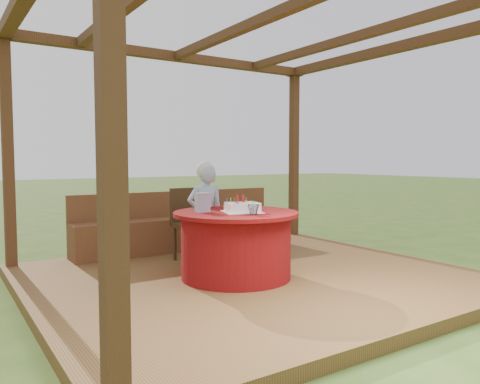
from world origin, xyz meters
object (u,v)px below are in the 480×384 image
chair (191,220)px  drinking_glass (253,210)px  birthday_cake (242,207)px  gift_bag (202,202)px  bench (182,230)px  table (236,244)px  elderly_woman (206,213)px

chair → drinking_glass: size_ratio=7.89×
birthday_cake → gift_bag: 0.42m
birthday_cake → bench: bearing=83.8°
table → chair: chair is taller
chair → gift_bag: (-0.32, -0.89, 0.30)m
bench → chair: chair is taller
drinking_glass → gift_bag: bearing=121.7°
chair → bench: bearing=72.8°
table → elderly_woman: size_ratio=1.07×
chair → elderly_woman: 0.41m
drinking_glass → birthday_cake: bearing=81.2°
birthday_cake → drinking_glass: bearing=-98.8°
table → birthday_cake: (0.03, -0.08, 0.40)m
chair → table: bearing=-90.5°
birthday_cake → gift_bag: gift_bag is taller
elderly_woman → drinking_glass: (-0.01, -0.98, 0.13)m
bench → drinking_glass: 2.14m
chair → birthday_cake: chair is taller
table → elderly_woman: elderly_woman is taller
elderly_woman → drinking_glass: bearing=-90.4°
table → elderly_woman: 0.70m
table → gift_bag: 0.56m
gift_bag → drinking_glass: 0.58m
bench → elderly_woman: 1.17m
birthday_cake → drinking_glass: size_ratio=4.16×
chair → birthday_cake: size_ratio=1.90×
chair → elderly_woman: elderly_woman is taller
gift_bag → table: bearing=-22.9°
chair → drinking_glass: 1.40m
table → gift_bag: (-0.31, 0.15, 0.44)m
table → gift_bag: gift_bag is taller
table → elderly_woman: bearing=90.5°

